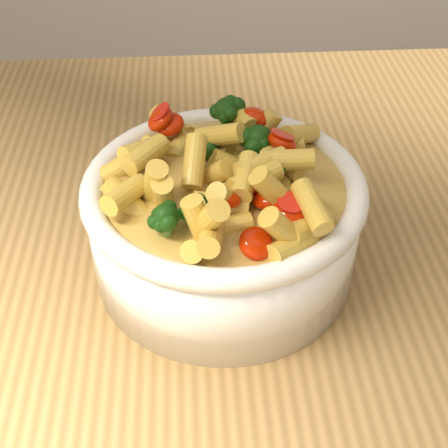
{
  "coord_description": "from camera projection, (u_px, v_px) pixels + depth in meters",
  "views": [
    {
      "loc": [
        -0.0,
        -0.45,
        1.3
      ],
      "look_at": [
        0.02,
        -0.04,
        0.95
      ],
      "focal_mm": 50.0,
      "sensor_mm": 36.0,
      "label": 1
    }
  ],
  "objects": [
    {
      "name": "table",
      "position": [
        199.0,
        310.0,
        0.67
      ],
      "size": [
        1.2,
        0.8,
        0.9
      ],
      "color": "#B2864C",
      "rests_on": "ground"
    },
    {
      "name": "serving_bowl",
      "position": [
        224.0,
        223.0,
        0.54
      ],
      "size": [
        0.24,
        0.24,
        0.1
      ],
      "color": "white",
      "rests_on": "table"
    },
    {
      "name": "pasta_salad",
      "position": [
        224.0,
        163.0,
        0.5
      ],
      "size": [
        0.19,
        0.19,
        0.04
      ],
      "color": "#EAC14A",
      "rests_on": "serving_bowl"
    }
  ]
}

